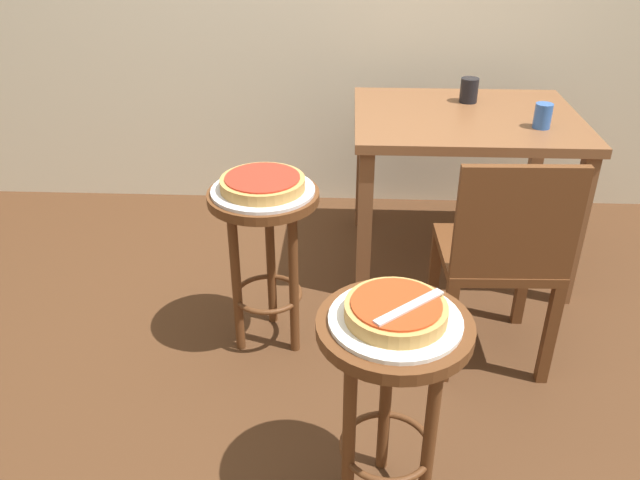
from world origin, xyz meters
The scene contains 12 objects.
ground_plane centered at (0.00, 0.00, 0.00)m, with size 6.00×6.00×0.00m, color #4C2D19.
stool_foreground centered at (0.25, -0.46, 0.49)m, with size 0.40×0.40×0.65m.
serving_plate_foreground centered at (0.25, -0.46, 0.66)m, with size 0.34×0.34×0.01m, color white.
pizza_foreground centered at (0.25, -0.46, 0.68)m, with size 0.26×0.26×0.05m.
stool_middle centered at (-0.18, 0.28, 0.49)m, with size 0.40×0.40×0.65m.
serving_plate_middle centered at (-0.18, 0.28, 0.66)m, with size 0.37×0.37×0.01m, color silver.
pizza_middle centered at (-0.18, 0.28, 0.68)m, with size 0.30×0.30×0.05m.
dining_table centered at (0.63, 0.95, 0.62)m, with size 0.97×0.79×0.72m.
cup_near_edge centered at (0.91, 0.79, 0.77)m, with size 0.07×0.07×0.10m, color #3360B2.
cup_far_edge centered at (0.66, 1.13, 0.78)m, with size 0.08×0.08×0.11m, color black.
wooden_chair centered at (0.67, 0.19, 0.47)m, with size 0.41×0.41×0.85m.
pizza_server_knife centered at (0.28, -0.48, 0.71)m, with size 0.22×0.02×0.01m, color silver.
Camera 1 is at (0.12, -1.76, 1.61)m, focal length 36.01 mm.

